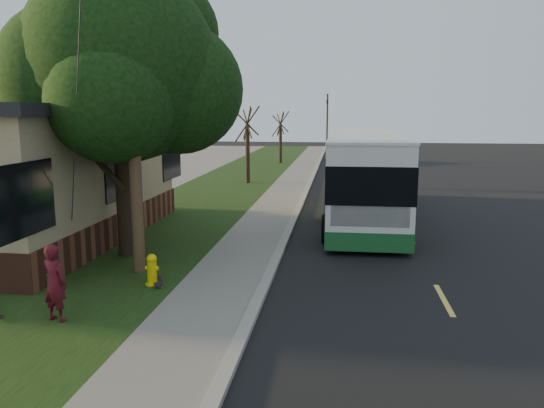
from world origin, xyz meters
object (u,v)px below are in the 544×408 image
(transit_bus, at_px, (362,173))
(skateboard_main, at_px, (158,281))
(utility_pole, at_px, (131,87))
(distant_car, at_px, (362,153))
(dumpster, at_px, (77,192))
(bare_tree_far, at_px, (280,138))
(traffic_signal, at_px, (327,122))
(leafy_tree, at_px, (123,70))
(skateboarder, at_px, (55,283))
(fire_hydrant, at_px, (152,270))
(bare_tree_near, at_px, (248,146))

(transit_bus, relative_size, skateboard_main, 14.75)
(utility_pole, relative_size, distant_car, 2.11)
(dumpster, height_order, distant_car, distant_car)
(bare_tree_far, bearing_deg, traffic_signal, 48.81)
(utility_pole, bearing_deg, leafy_tree, 117.60)
(bare_tree_far, xyz_separation_m, traffic_signal, (3.50, 4.00, 1.16))
(utility_pole, distance_m, leafy_tree, 1.94)
(skateboarder, bearing_deg, bare_tree_far, -73.82)
(fire_hydrant, relative_size, skateboard_main, 0.92)
(bare_tree_near, height_order, skateboarder, bare_tree_near)
(bare_tree_near, relative_size, traffic_signal, 0.78)
(bare_tree_far, bearing_deg, leafy_tree, -92.45)
(transit_bus, bearing_deg, traffic_signal, 94.68)
(utility_pole, xyz_separation_m, transit_bus, (5.84, 8.12, -2.91))
(skateboard_main, bearing_deg, dumpster, 126.32)
(skateboard_main, xyz_separation_m, dumpster, (-6.68, 9.09, 0.62))
(utility_pole, xyz_separation_m, leafy_tree, (-0.87, 1.66, 0.54))
(distant_car, bearing_deg, skateboarder, -106.96)
(fire_hydrant, height_order, skateboarder, skateboarder)
(skateboard_main, bearing_deg, distant_car, 79.45)
(fire_hydrant, relative_size, bare_tree_near, 0.17)
(fire_hydrant, relative_size, leafy_tree, 0.09)
(bare_tree_far, relative_size, transit_bus, 0.34)
(fire_hydrant, relative_size, distant_car, 0.17)
(leafy_tree, height_order, bare_tree_near, leafy_tree)
(bare_tree_near, xyz_separation_m, skateboard_main, (1.00, -17.92, -2.03))
(bare_tree_near, bearing_deg, fire_hydrant, -87.14)
(traffic_signal, bearing_deg, leafy_tree, -98.47)
(leafy_tree, bearing_deg, bare_tree_near, 87.50)
(skateboarder, bearing_deg, leafy_tree, -67.00)
(bare_tree_near, distance_m, distant_car, 15.48)
(skateboard_main, distance_m, dumpster, 11.30)
(fire_hydrant, xyz_separation_m, utility_pole, (-0.71, 0.99, 4.20))
(leafy_tree, xyz_separation_m, skateboard_main, (1.67, -2.57, -5.04))
(bare_tree_far, distance_m, skateboarder, 32.33)
(bare_tree_near, relative_size, bare_tree_far, 1.07)
(bare_tree_near, distance_m, skateboarder, 20.35)
(fire_hydrant, bearing_deg, skateboarder, -115.24)
(fire_hydrant, distance_m, traffic_signal, 34.25)
(utility_pole, distance_m, bare_tree_near, 17.19)
(utility_pole, bearing_deg, fire_hydrant, -54.62)
(skateboard_main, relative_size, dumpster, 0.41)
(fire_hydrant, xyz_separation_m, bare_tree_far, (-0.40, 30.00, 1.57))
(bare_tree_far, bearing_deg, transit_bus, -75.15)
(leafy_tree, relative_size, bare_tree_near, 1.81)
(dumpster, bearing_deg, fire_hydrant, -54.31)
(leafy_tree, relative_size, skateboard_main, 9.66)
(fire_hydrant, distance_m, dumpster, 11.28)
(traffic_signal, height_order, dumpster, traffic_signal)
(bare_tree_near, height_order, dumpster, bare_tree_near)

